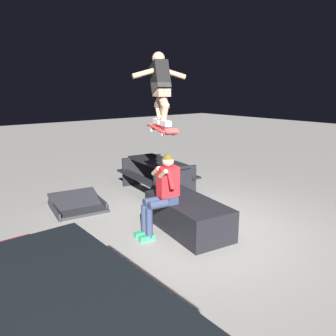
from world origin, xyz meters
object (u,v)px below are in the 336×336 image
Objects in this scene: skater_airborne at (160,85)px; kicker_ramp at (78,206)px; picnic_table_back at (157,171)px; person_sitting_on_ledge at (162,190)px; ledge_box_main at (188,215)px; skateboard at (162,129)px.

skater_airborne reaches higher than kicker_ramp.
kicker_ramp is 0.69× the size of picnic_table_back.
skater_airborne is 0.88× the size of kicker_ramp.
picnic_table_back is (2.00, -1.42, -0.28)m from person_sitting_on_ledge.
skater_airborne reaches higher than picnic_table_back.
skater_airborne is 3.17m from kicker_ramp.
kicker_ramp is (2.21, 1.05, -0.21)m from ledge_box_main.
ledge_box_main is 1.51× the size of skater_airborne.
skateboard is at bearing 161.34° from skater_airborne.
picnic_table_back is (1.88, -1.35, -1.96)m from skater_airborne.
ledge_box_main is 0.69m from person_sitting_on_ledge.
ledge_box_main is 2.24m from skater_airborne.
kicker_ramp is 2.06m from picnic_table_back.
skateboard is 0.69m from skater_airborne.
kicker_ramp is at bearing 87.71° from picnic_table_back.
skateboard reaches higher than ledge_box_main.
person_sitting_on_ledge is 1.23× the size of skater_airborne.
picnic_table_back is at bearing -35.71° from skater_airborne.
skateboard is 2.72m from kicker_ramp.
picnic_table_back is at bearing -92.29° from kicker_ramp.
skateboard is 0.56× the size of picnic_table_back.
person_sitting_on_ledge is (0.14, 0.45, 0.51)m from ledge_box_main.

